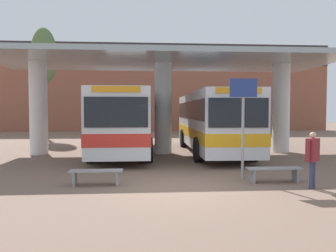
% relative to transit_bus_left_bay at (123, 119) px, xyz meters
% --- Properties ---
extents(ground_plane, '(100.00, 100.00, 0.00)m').
position_rel_transit_bus_left_bay_xyz_m(ground_plane, '(2.09, -7.98, -1.79)').
color(ground_plane, '#755B4C').
extents(townhouse_backdrop, '(40.00, 0.58, 9.71)m').
position_rel_transit_bus_left_bay_xyz_m(townhouse_backdrop, '(2.09, 19.14, 3.87)').
color(townhouse_backdrop, brown).
rests_on(townhouse_backdrop, ground_plane).
extents(station_canopy, '(17.79, 6.92, 4.99)m').
position_rel_transit_bus_left_bay_xyz_m(station_canopy, '(2.09, -0.21, 2.39)').
color(station_canopy, silver).
rests_on(station_canopy, ground_plane).
extents(transit_bus_left_bay, '(2.91, 10.59, 3.18)m').
position_rel_transit_bus_left_bay_xyz_m(transit_bus_left_bay, '(0.00, 0.00, 0.00)').
color(transit_bus_left_bay, silver).
rests_on(transit_bus_left_bay, ground_plane).
extents(transit_bus_center_bay, '(2.87, 10.57, 3.14)m').
position_rel_transit_bus_left_bay_xyz_m(transit_bus_center_bay, '(4.70, -0.12, -0.02)').
color(transit_bus_center_bay, silver).
rests_on(transit_bus_center_bay, ground_plane).
extents(waiting_bench_near_pillar, '(1.72, 0.44, 0.46)m').
position_rel_transit_bus_left_bay_xyz_m(waiting_bench_near_pillar, '(5.14, -7.54, -1.44)').
color(waiting_bench_near_pillar, gray).
rests_on(waiting_bench_near_pillar, ground_plane).
extents(waiting_bench_mid_platform, '(1.58, 0.44, 0.46)m').
position_rel_transit_bus_left_bay_xyz_m(waiting_bench_mid_platform, '(-0.36, -7.54, -1.45)').
color(waiting_bench_mid_platform, gray).
rests_on(waiting_bench_mid_platform, ground_plane).
extents(info_sign_platform, '(0.90, 0.09, 3.28)m').
position_rel_transit_bus_left_bay_xyz_m(info_sign_platform, '(4.30, -6.98, 0.54)').
color(info_sign_platform, gray).
rests_on(info_sign_platform, ground_plane).
extents(pedestrian_waiting, '(0.52, 0.45, 1.63)m').
position_rel_transit_bus_left_bay_xyz_m(pedestrian_waiting, '(5.90, -8.41, -0.79)').
color(pedestrian_waiting, '#333856').
rests_on(pedestrian_waiting, ground_plane).
extents(poplar_tree_behind_left, '(2.05, 2.05, 8.94)m').
position_rel_transit_bus_left_bay_xyz_m(poplar_tree_behind_left, '(-6.95, 9.84, 4.78)').
color(poplar_tree_behind_left, brown).
rests_on(poplar_tree_behind_left, ground_plane).
extents(parked_car_street, '(4.58, 2.15, 2.27)m').
position_rel_transit_bus_left_bay_xyz_m(parked_car_street, '(7.36, 14.97, -0.69)').
color(parked_car_street, navy).
rests_on(parked_car_street, ground_plane).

